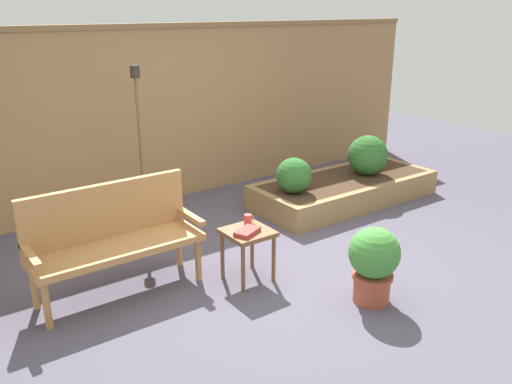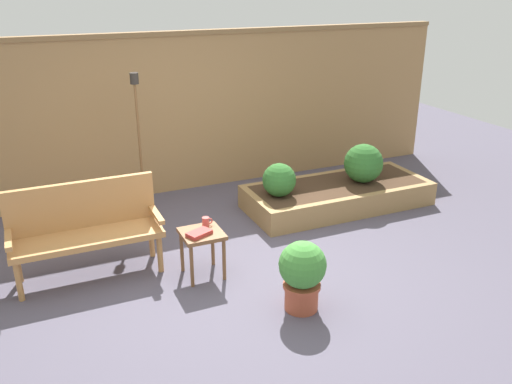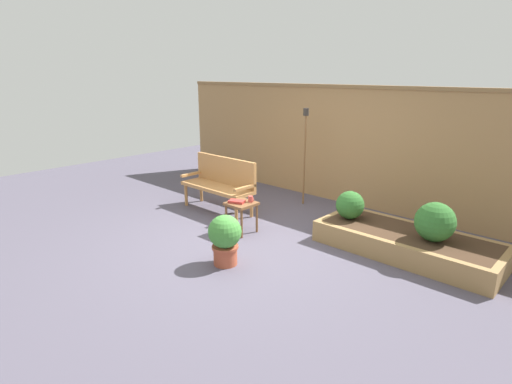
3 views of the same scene
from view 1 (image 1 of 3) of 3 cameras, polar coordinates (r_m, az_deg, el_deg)
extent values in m
plane|color=#514C5B|center=(4.99, 3.81, -8.85)|extent=(14.00, 14.00, 0.00)
cube|color=#A37A4C|center=(6.73, -10.31, 7.85)|extent=(8.40, 0.10, 2.10)
cube|color=olive|center=(6.61, -10.88, 17.06)|extent=(8.40, 0.14, 0.06)
cylinder|color=#B77F47|center=(5.12, -8.22, -5.73)|extent=(0.06, 0.06, 0.40)
cylinder|color=#B77F47|center=(4.84, -6.20, -7.22)|extent=(0.06, 0.06, 0.40)
cylinder|color=#B77F47|center=(4.74, -22.63, -9.30)|extent=(0.06, 0.06, 0.40)
cylinder|color=#B77F47|center=(4.43, -21.46, -11.23)|extent=(0.06, 0.06, 0.40)
cube|color=#B77F47|center=(4.64, -14.54, -5.81)|extent=(1.44, 0.48, 0.06)
cube|color=#B77F47|center=(4.72, -15.77, -1.93)|extent=(1.44, 0.06, 0.48)
cube|color=#B77F47|center=(4.42, -23.03, -6.24)|extent=(0.06, 0.48, 0.04)
cube|color=#B77F47|center=(4.85, -7.11, -2.53)|extent=(0.06, 0.48, 0.04)
cylinder|color=brown|center=(5.02, -0.42, -5.80)|extent=(0.04, 0.04, 0.44)
cylinder|color=brown|center=(4.78, 1.89, -7.16)|extent=(0.04, 0.04, 0.44)
cylinder|color=brown|center=(4.86, -3.61, -6.76)|extent=(0.04, 0.04, 0.44)
cylinder|color=brown|center=(4.61, -1.39, -8.23)|extent=(0.04, 0.04, 0.44)
cube|color=brown|center=(4.71, -0.90, -4.34)|extent=(0.40, 0.40, 0.04)
cylinder|color=#CC4C47|center=(4.82, -0.88, -2.95)|extent=(0.07, 0.07, 0.09)
torus|color=#CC4C47|center=(4.84, -0.48, -2.84)|extent=(0.06, 0.01, 0.06)
cube|color=#B2332D|center=(4.63, -0.94, -4.26)|extent=(0.27, 0.22, 0.04)
cylinder|color=#A84C33|center=(4.63, 12.24, -10.12)|extent=(0.30, 0.30, 0.22)
cylinder|color=#A84C33|center=(4.57, 12.35, -8.73)|extent=(0.34, 0.34, 0.04)
sphere|color=#428938|center=(4.48, 12.54, -6.37)|extent=(0.43, 0.43, 0.43)
cube|color=#997547|center=(6.56, 12.21, -0.77)|extent=(2.40, 0.09, 0.30)
cube|color=#997547|center=(7.16, 6.86, 1.25)|extent=(2.40, 0.09, 0.30)
cube|color=#997547|center=(6.12, 1.72, -1.77)|extent=(0.09, 0.82, 0.30)
cube|color=#997547|center=(7.68, 15.55, 1.92)|extent=(0.09, 0.82, 0.30)
cube|color=#422D1E|center=(6.85, 9.42, 0.28)|extent=(2.22, 0.82, 0.30)
cylinder|color=brown|center=(6.20, 4.03, 0.22)|extent=(0.04, 0.04, 0.06)
sphere|color=#2D6628|center=(6.14, 4.07, 1.77)|extent=(0.41, 0.41, 0.41)
cylinder|color=brown|center=(7.01, 11.72, 2.12)|extent=(0.04, 0.04, 0.06)
sphere|color=#2D6628|center=(6.94, 11.85, 3.87)|extent=(0.51, 0.51, 0.51)
cylinder|color=brown|center=(6.02, -12.21, 4.09)|extent=(0.03, 0.03, 1.63)
cylinder|color=#332D28|center=(5.86, -12.82, 12.44)|extent=(0.10, 0.10, 0.13)
camera|label=2|loc=(1.50, 103.72, 13.10)|focal=37.85mm
camera|label=3|loc=(6.69, 61.08, 9.80)|focal=28.86mm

